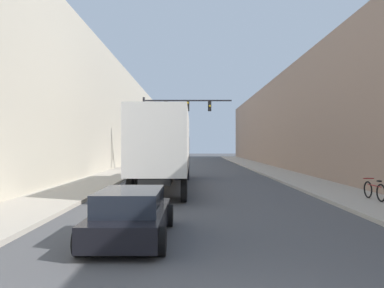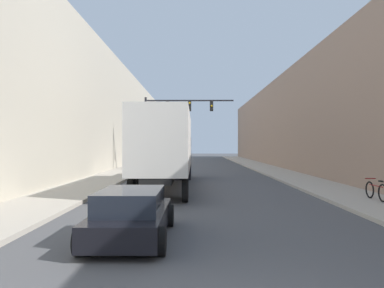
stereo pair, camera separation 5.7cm
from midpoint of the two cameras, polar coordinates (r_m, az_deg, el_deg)
name	(u,v)px [view 1 (the left image)]	position (r m, az deg, el deg)	size (l,w,h in m)	color
sidewalk_right	(271,170)	(35.29, 11.88, -3.94)	(3.05, 80.00, 0.15)	#B2A899
sidewalk_left	(128,170)	(35.08, -9.81, -3.96)	(3.05, 80.00, 0.15)	#B2A899
building_right	(320,120)	(36.47, 18.87, 3.53)	(6.00, 80.00, 9.49)	#997A66
building_left	(79,111)	(36.20, -16.90, 4.81)	(6.00, 80.00, 11.07)	#BCB29E
semi_truck	(167,147)	(21.41, -3.87, -0.41)	(2.57, 13.77, 4.11)	silver
sedan_car	(133,215)	(9.89, -9.22, -10.64)	(1.98, 4.25, 1.28)	black
traffic_signal_gantry	(169,118)	(33.92, -3.58, 4.00)	(8.04, 0.35, 6.73)	black
parked_bicycle	(376,191)	(17.21, 26.11, -6.41)	(0.44, 1.82, 0.86)	black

